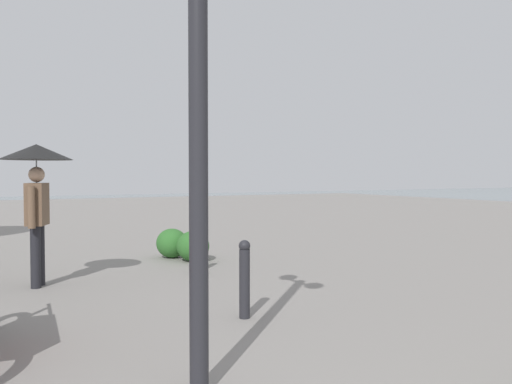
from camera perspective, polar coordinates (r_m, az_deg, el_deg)
lamppost at (r=3.95m, az=-6.28°, el=15.90°), size 0.98×0.28×3.81m
pedestrian at (r=8.11m, az=-22.59°, el=1.76°), size 1.00×1.00×2.03m
bollard_near at (r=5.95m, az=-1.24°, el=-9.21°), size 0.13×0.13×0.87m
bollard_mid at (r=8.69m, az=-6.50°, el=-5.86°), size 0.13×0.13×0.82m
shrub_low at (r=10.33m, az=-9.06°, el=-5.47°), size 0.66×0.59×0.56m
shrub_round at (r=9.86m, az=-6.81°, el=-5.82°), size 0.66×0.59×0.56m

